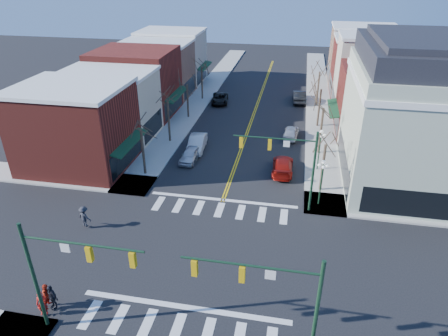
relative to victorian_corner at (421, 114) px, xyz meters
The scene contains 36 objects.
ground 22.95m from the victorian_corner, 138.69° to the right, with size 160.00×160.00×0.00m, color black.
sidewalk_left 26.67m from the victorian_corner, 167.71° to the left, with size 3.50×70.00×0.15m, color #9E9B93.
sidewalk_right 11.56m from the victorian_corner, 144.64° to the left, with size 3.50×70.00×0.15m, color #9E9B93.
bldg_left_brick_a 32.23m from the victorian_corner, behind, with size 10.00×8.50×8.00m, color maroon.
bldg_left_stucco_a 32.52m from the victorian_corner, behind, with size 10.00×7.00×7.50m, color #B9AF99.
bldg_left_brick_b 34.62m from the victorian_corner, 157.89° to the left, with size 10.00×9.00×8.50m, color maroon.
bldg_left_tan 38.51m from the victorian_corner, 146.41° to the left, with size 10.00×7.50×7.80m, color #9B6F55.
bldg_left_stucco_b 43.26m from the victorian_corner, 137.82° to the left, with size 10.00×8.00×8.20m, color #B9AF99.
bldg_right_brick_a 11.60m from the victorian_corner, 95.08° to the left, with size 10.00×8.50×8.00m, color maroon.
bldg_right_stucco 19.10m from the victorian_corner, 93.01° to the left, with size 10.00×7.00×10.00m, color #B9AF99.
bldg_right_brick_b 26.63m from the victorian_corner, 92.16° to the left, with size 10.00×8.00×8.50m, color maroon.
bldg_right_tan 34.58m from the victorian_corner, 91.66° to the left, with size 10.00×8.00×9.00m, color #9B6F55.
victorian_corner is the anchor object (origin of this frame).
traffic_mast_near_left 31.14m from the victorian_corner, 135.19° to the right, with size 6.60×0.28×7.20m.
traffic_mast_near_right 24.56m from the victorian_corner, 116.57° to the right, with size 6.60×0.28×7.20m.
traffic_mast_far_right 13.20m from the victorian_corner, 147.05° to the right, with size 6.60×0.28×7.20m.
lamppost_corner 10.89m from the victorian_corner, 144.14° to the right, with size 0.36×0.36×4.33m.
lamppost_midblock 9.10m from the victorian_corner, behind, with size 0.36×0.36×4.33m.
tree_left_a 25.51m from the victorian_corner, behind, with size 0.24×0.24×4.76m, color #382B21.
tree_left_b 25.64m from the victorian_corner, 169.76° to the left, with size 0.24×0.24×5.04m, color #382B21.
tree_left_c 28.20m from the victorian_corner, 153.34° to the left, with size 0.24×0.24×4.55m, color #382B21.
tree_left_d 32.53m from the victorian_corner, 140.54° to the left, with size 0.24×0.24×4.90m, color #382B21.
tree_right_a 9.84m from the victorian_corner, 156.63° to the right, with size 0.24×0.24×4.62m, color #382B21.
tree_right_b 10.12m from the victorian_corner, 150.95° to the left, with size 0.24×0.24×5.18m, color #382B21.
tree_right_c 15.49m from the victorian_corner, 122.94° to the left, with size 0.24×0.24×4.83m, color #382B21.
tree_right_d 22.43m from the victorian_corner, 111.56° to the left, with size 0.24×0.24×4.97m, color #382B21.
car_left_near 22.12m from the victorian_corner, behind, with size 1.63×4.06×1.38m, color silver.
car_left_mid 22.30m from the victorian_corner, behind, with size 1.64×4.71×1.55m, color silver.
car_left_far 29.87m from the victorian_corner, 138.68° to the left, with size 2.23×4.85×1.35m, color black.
car_right_near 13.14m from the victorian_corner, behind, with size 1.99×4.90×1.42m, color #9C150E.
car_right_mid 15.17m from the victorian_corner, 143.52° to the left, with size 1.67×4.14×1.41m, color #BCBDC1.
car_right_far 25.12m from the victorian_corner, 115.69° to the left, with size 1.78×5.12×1.69m, color black.
pedestrian_red_a 32.91m from the victorian_corner, 138.99° to the right, with size 0.61×0.40×1.68m, color red.
pedestrian_red_b 32.53m from the victorian_corner, 139.97° to the right, with size 0.80×0.62×1.64m, color #AB2412.
pedestrian_dark_a 32.34m from the victorian_corner, 139.44° to the right, with size 1.00×0.42×1.71m, color #212129.
pedestrian_dark_b 29.78m from the victorian_corner, 154.28° to the right, with size 1.14×0.66×1.77m, color black.
Camera 1 is at (5.63, -21.39, 18.82)m, focal length 32.00 mm.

